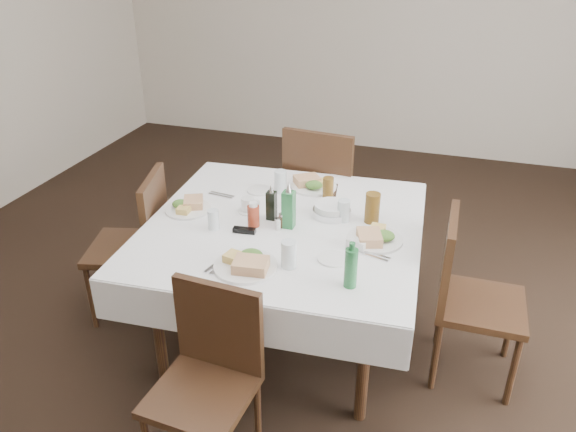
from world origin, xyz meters
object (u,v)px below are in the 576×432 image
object	(u,v)px
water_n	(280,181)
coffee_mug	(248,205)
chair_east	(465,289)
bread_basket	(332,210)
chair_south	(210,368)
oil_cruet_green	(289,208)
chair_west	(140,237)
ketchup_bottle	(253,215)
dining_table	(283,235)
water_w	(213,220)
water_e	(344,211)
chair_north	(322,187)
green_bottle	(351,267)
oil_cruet_dark	(271,204)
water_s	(289,254)

from	to	relation	value
water_n	coffee_mug	world-z (taller)	water_n
chair_east	bread_basket	distance (m)	0.83
chair_south	oil_cruet_green	world-z (taller)	oil_cruet_green
chair_west	ketchup_bottle	world-z (taller)	chair_west
dining_table	ketchup_bottle	world-z (taller)	ketchup_bottle
dining_table	water_w	distance (m)	0.40
water_e	chair_east	bearing A→B (deg)	-10.30
chair_north	water_w	distance (m)	1.14
chair_west	water_w	distance (m)	0.65
chair_north	green_bottle	distance (m)	1.48
chair_north	water_n	bearing A→B (deg)	-105.14
oil_cruet_dark	chair_east	bearing A→B (deg)	-1.47
oil_cruet_dark	water_e	bearing A→B (deg)	14.23
dining_table	water_w	world-z (taller)	water_w
water_w	dining_table	bearing A→B (deg)	26.45
water_n	green_bottle	world-z (taller)	green_bottle
water_n	dining_table	bearing A→B (deg)	-69.59
water_e	chair_north	bearing A→B (deg)	112.07
chair_north	oil_cruet_dark	xyz separation A→B (m)	(-0.07, -0.86, 0.27)
chair_north	water_w	size ratio (longest dim) A/B	9.22
water_s	oil_cruet_dark	xyz separation A→B (m)	(-0.24, 0.44, 0.02)
chair_west	oil_cruet_green	distance (m)	1.00
ketchup_bottle	green_bottle	world-z (taller)	green_bottle
chair_east	chair_south	bearing A→B (deg)	-138.92
water_s	dining_table	bearing A→B (deg)	111.41
water_n	oil_cruet_dark	world-z (taller)	oil_cruet_dark
chair_north	oil_cruet_dark	size ratio (longest dim) A/B	4.91
chair_east	oil_cruet_green	world-z (taller)	oil_cruet_green
water_e	bread_basket	size ratio (longest dim) A/B	0.58
water_e	water_n	bearing A→B (deg)	150.33
chair_west	oil_cruet_green	size ratio (longest dim) A/B	3.54
chair_south	oil_cruet_dark	world-z (taller)	oil_cruet_dark
chair_west	bread_basket	size ratio (longest dim) A/B	4.38
chair_east	water_w	xyz separation A→B (m)	(-1.33, -0.18, 0.28)
water_n	water_w	bearing A→B (deg)	-109.20
bread_basket	ketchup_bottle	distance (m)	0.45
water_n	oil_cruet_green	xyz separation A→B (m)	(0.18, -0.41, 0.05)
dining_table	chair_east	world-z (taller)	chair_east
chair_south	water_w	xyz separation A→B (m)	(-0.29, 0.73, 0.32)
oil_cruet_green	coffee_mug	xyz separation A→B (m)	(-0.27, 0.10, -0.07)
chair_west	water_s	bearing A→B (deg)	-19.44
chair_south	chair_east	world-z (taller)	chair_east
chair_north	bread_basket	distance (m)	0.79
water_n	coffee_mug	xyz separation A→B (m)	(-0.09, -0.31, -0.03)
oil_cruet_dark	oil_cruet_green	world-z (taller)	oil_cruet_green
bread_basket	green_bottle	bearing A→B (deg)	-69.50
water_e	oil_cruet_green	world-z (taller)	oil_cruet_green
chair_south	green_bottle	world-z (taller)	green_bottle
chair_west	water_s	xyz separation A→B (m)	(1.06, -0.38, 0.30)
dining_table	chair_east	distance (m)	1.00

